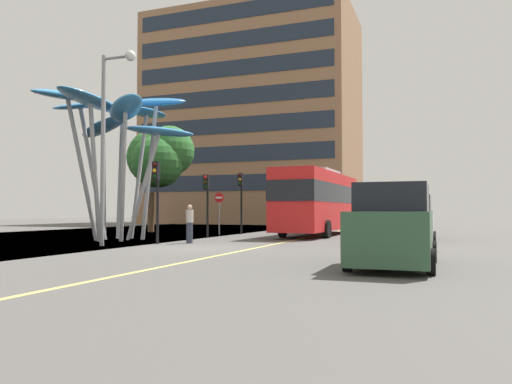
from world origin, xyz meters
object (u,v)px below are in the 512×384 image
(red_bus, at_px, (319,200))
(car_parked_far, at_px, (412,218))
(traffic_light_kerb_far, at_px, (207,192))
(car_parked_mid, at_px, (409,223))
(street_lamp, at_px, (110,123))
(traffic_light_island_mid, at_px, (241,190))
(pedestrian, at_px, (190,224))
(traffic_light_kerb_near, at_px, (157,184))
(leaf_sculpture, at_px, (117,120))
(car_parked_near, at_px, (393,228))
(no_entry_sign, at_px, (219,207))

(red_bus, bearing_deg, car_parked_far, -25.86)
(traffic_light_kerb_far, distance_m, car_parked_mid, 11.21)
(red_bus, distance_m, street_lamp, 13.59)
(traffic_light_island_mid, distance_m, pedestrian, 8.98)
(car_parked_mid, bearing_deg, traffic_light_island_mid, 142.94)
(traffic_light_kerb_near, xyz_separation_m, car_parked_far, (10.22, 7.52, -1.53))
(red_bus, xyz_separation_m, traffic_light_island_mid, (-4.81, -0.44, 0.63))
(leaf_sculpture, relative_size, street_lamp, 1.08)
(leaf_sculpture, bearing_deg, car_parked_far, 22.40)
(traffic_light_island_mid, relative_size, car_parked_mid, 0.85)
(leaf_sculpture, relative_size, pedestrian, 5.04)
(leaf_sculpture, distance_m, traffic_light_kerb_far, 5.88)
(traffic_light_kerb_near, height_order, car_parked_far, traffic_light_kerb_near)
(red_bus, relative_size, car_parked_mid, 2.53)
(car_parked_mid, bearing_deg, car_parked_far, 91.89)
(pedestrian, bearing_deg, car_parked_near, -34.42)
(traffic_light_kerb_near, relative_size, traffic_light_kerb_far, 1.06)
(car_parked_mid, bearing_deg, street_lamp, -163.10)
(car_parked_mid, relative_size, no_entry_sign, 1.76)
(no_entry_sign, bearing_deg, street_lamp, -92.71)
(car_parked_far, bearing_deg, red_bus, 154.14)
(car_parked_near, distance_m, car_parked_mid, 7.23)
(traffic_light_island_mid, xyz_separation_m, no_entry_sign, (-0.73, -1.61, -1.05))
(street_lamp, distance_m, pedestrian, 5.48)
(leaf_sculpture, distance_m, street_lamp, 4.32)
(traffic_light_kerb_far, relative_size, car_parked_mid, 0.76)
(red_bus, height_order, traffic_light_kerb_near, red_bus)
(traffic_light_kerb_far, relative_size, car_parked_far, 0.77)
(red_bus, distance_m, car_parked_mid, 10.08)
(leaf_sculpture, relative_size, car_parked_far, 1.97)
(traffic_light_kerb_far, height_order, traffic_light_island_mid, traffic_light_island_mid)
(traffic_light_island_mid, bearing_deg, pedestrian, -82.81)
(traffic_light_kerb_near, height_order, street_lamp, street_lamp)
(street_lamp, xyz_separation_m, pedestrian, (2.29, 2.67, -4.20))
(traffic_light_kerb_far, xyz_separation_m, car_parked_mid, (10.57, -3.42, -1.49))
(car_parked_mid, bearing_deg, red_bus, 124.01)
(red_bus, distance_m, traffic_light_island_mid, 4.87)
(traffic_light_kerb_near, distance_m, traffic_light_kerb_far, 5.27)
(red_bus, xyz_separation_m, leaf_sculpture, (-8.25, -8.26, 3.86))
(car_parked_far, relative_size, pedestrian, 2.56)
(car_parked_mid, xyz_separation_m, pedestrian, (-9.31, -0.85, -0.10))
(red_bus, height_order, leaf_sculpture, leaf_sculpture)
(traffic_light_kerb_near, xyz_separation_m, traffic_light_kerb_far, (-0.16, 5.26, -0.14))
(car_parked_far, xyz_separation_m, pedestrian, (-9.12, -6.53, -0.20))
(traffic_light_kerb_near, bearing_deg, traffic_light_island_mid, 90.04)
(car_parked_near, distance_m, pedestrian, 11.30)
(car_parked_near, bearing_deg, traffic_light_kerb_far, 134.79)
(street_lamp, distance_m, no_entry_sign, 10.35)
(car_parked_near, bearing_deg, leaf_sculpture, 152.29)
(car_parked_near, distance_m, car_parked_far, 12.91)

